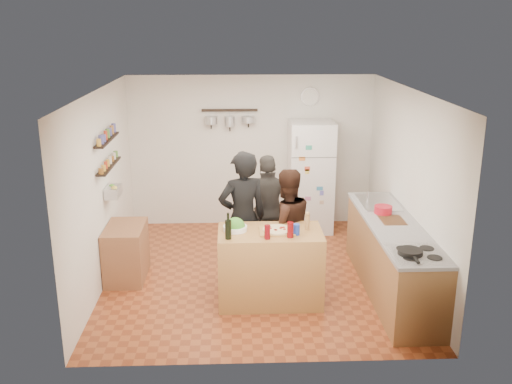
{
  "coord_description": "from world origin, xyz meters",
  "views": [
    {
      "loc": [
        -0.28,
        -7.13,
        3.34
      ],
      "look_at": [
        0.0,
        0.1,
        1.15
      ],
      "focal_mm": 40.0,
      "sensor_mm": 36.0,
      "label": 1
    }
  ],
  "objects_px": {
    "salt_canister": "(296,229)",
    "counter_run": "(392,258)",
    "red_bowl": "(383,210)",
    "wall_clock": "(310,97)",
    "person_left": "(243,218)",
    "skillet": "(410,252)",
    "person_back": "(268,211)",
    "salad_bowl": "(235,228)",
    "wine_bottle": "(228,230)",
    "fridge": "(310,177)",
    "prep_island": "(270,266)",
    "side_table": "(126,252)",
    "person_center": "(286,227)",
    "pepper_mill": "(307,222)"
  },
  "relations": [
    {
      "from": "pepper_mill",
      "to": "person_left",
      "type": "height_order",
      "value": "person_left"
    },
    {
      "from": "side_table",
      "to": "salt_canister",
      "type": "bearing_deg",
      "value": -21.11
    },
    {
      "from": "salt_canister",
      "to": "counter_run",
      "type": "height_order",
      "value": "salt_canister"
    },
    {
      "from": "prep_island",
      "to": "person_left",
      "type": "xyz_separation_m",
      "value": [
        -0.32,
        0.54,
        0.43
      ]
    },
    {
      "from": "salad_bowl",
      "to": "fridge",
      "type": "height_order",
      "value": "fridge"
    },
    {
      "from": "person_left",
      "to": "skillet",
      "type": "relative_size",
      "value": 6.64
    },
    {
      "from": "salad_bowl",
      "to": "person_center",
      "type": "relative_size",
      "value": 0.19
    },
    {
      "from": "salad_bowl",
      "to": "person_back",
      "type": "bearing_deg",
      "value": 66.18
    },
    {
      "from": "person_left",
      "to": "skillet",
      "type": "xyz_separation_m",
      "value": [
        1.78,
        -1.31,
        0.06
      ]
    },
    {
      "from": "salt_canister",
      "to": "prep_island",
      "type": "bearing_deg",
      "value": 158.2
    },
    {
      "from": "prep_island",
      "to": "skillet",
      "type": "relative_size",
      "value": 4.67
    },
    {
      "from": "salad_bowl",
      "to": "pepper_mill",
      "type": "xyz_separation_m",
      "value": [
        0.87,
        0.0,
        0.06
      ]
    },
    {
      "from": "salt_canister",
      "to": "fridge",
      "type": "distance_m",
      "value": 2.66
    },
    {
      "from": "counter_run",
      "to": "fridge",
      "type": "bearing_deg",
      "value": 108.06
    },
    {
      "from": "salad_bowl",
      "to": "person_center",
      "type": "height_order",
      "value": "person_center"
    },
    {
      "from": "salad_bowl",
      "to": "salt_canister",
      "type": "distance_m",
      "value": 0.74
    },
    {
      "from": "prep_island",
      "to": "counter_run",
      "type": "bearing_deg",
      "value": 7.04
    },
    {
      "from": "prep_island",
      "to": "skillet",
      "type": "xyz_separation_m",
      "value": [
        1.46,
        -0.77,
        0.49
      ]
    },
    {
      "from": "prep_island",
      "to": "red_bowl",
      "type": "bearing_deg",
      "value": 21.16
    },
    {
      "from": "fridge",
      "to": "wall_clock",
      "type": "height_order",
      "value": "wall_clock"
    },
    {
      "from": "salt_canister",
      "to": "red_bowl",
      "type": "bearing_deg",
      "value": 30.2
    },
    {
      "from": "person_left",
      "to": "skillet",
      "type": "bearing_deg",
      "value": 125.61
    },
    {
      "from": "person_back",
      "to": "salad_bowl",
      "type": "bearing_deg",
      "value": 57.14
    },
    {
      "from": "prep_island",
      "to": "wine_bottle",
      "type": "bearing_deg",
      "value": -156.25
    },
    {
      "from": "person_left",
      "to": "wall_clock",
      "type": "xyz_separation_m",
      "value": [
        1.13,
        2.28,
        1.26
      ]
    },
    {
      "from": "pepper_mill",
      "to": "person_center",
      "type": "xyz_separation_m",
      "value": [
        -0.22,
        0.46,
        -0.23
      ]
    },
    {
      "from": "counter_run",
      "to": "person_left",
      "type": "bearing_deg",
      "value": 169.54
    },
    {
      "from": "salad_bowl",
      "to": "wine_bottle",
      "type": "bearing_deg",
      "value": -106.5
    },
    {
      "from": "red_bowl",
      "to": "fridge",
      "type": "xyz_separation_m",
      "value": [
        -0.7,
        1.91,
        -0.07
      ]
    },
    {
      "from": "person_center",
      "to": "person_back",
      "type": "bearing_deg",
      "value": -90.09
    },
    {
      "from": "pepper_mill",
      "to": "person_center",
      "type": "bearing_deg",
      "value": 115.28
    },
    {
      "from": "salad_bowl",
      "to": "red_bowl",
      "type": "relative_size",
      "value": 1.24
    },
    {
      "from": "fridge",
      "to": "wall_clock",
      "type": "relative_size",
      "value": 6.0
    },
    {
      "from": "wine_bottle",
      "to": "wall_clock",
      "type": "relative_size",
      "value": 0.75
    },
    {
      "from": "person_center",
      "to": "counter_run",
      "type": "distance_m",
      "value": 1.4
    },
    {
      "from": "red_bowl",
      "to": "wall_clock",
      "type": "distance_m",
      "value": 2.63
    },
    {
      "from": "pepper_mill",
      "to": "side_table",
      "type": "xyz_separation_m",
      "value": [
        -2.33,
        0.67,
        -0.63
      ]
    },
    {
      "from": "pepper_mill",
      "to": "salt_canister",
      "type": "bearing_deg",
      "value": -131.42
    },
    {
      "from": "salt_canister",
      "to": "person_center",
      "type": "distance_m",
      "value": 0.66
    },
    {
      "from": "pepper_mill",
      "to": "prep_island",
      "type": "bearing_deg",
      "value": -173.66
    },
    {
      "from": "salad_bowl",
      "to": "wall_clock",
      "type": "relative_size",
      "value": 0.96
    },
    {
      "from": "person_back",
      "to": "red_bowl",
      "type": "bearing_deg",
      "value": 151.51
    },
    {
      "from": "person_left",
      "to": "side_table",
      "type": "relative_size",
      "value": 2.22
    },
    {
      "from": "red_bowl",
      "to": "fridge",
      "type": "height_order",
      "value": "fridge"
    },
    {
      "from": "counter_run",
      "to": "fridge",
      "type": "distance_m",
      "value": 2.46
    },
    {
      "from": "person_back",
      "to": "person_center",
      "type": "bearing_deg",
      "value": 98.55
    },
    {
      "from": "salad_bowl",
      "to": "pepper_mill",
      "type": "height_order",
      "value": "pepper_mill"
    },
    {
      "from": "wine_bottle",
      "to": "fridge",
      "type": "relative_size",
      "value": 0.13
    },
    {
      "from": "person_left",
      "to": "red_bowl",
      "type": "relative_size",
      "value": 7.65
    },
    {
      "from": "wall_clock",
      "to": "salad_bowl",
      "type": "bearing_deg",
      "value": -113.95
    }
  ]
}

